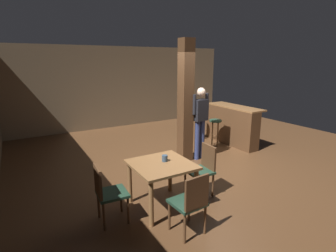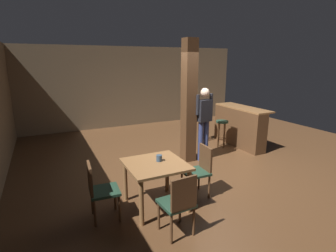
# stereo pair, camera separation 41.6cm
# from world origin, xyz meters

# --- Properties ---
(ground_plane) EXTENTS (10.80, 10.80, 0.00)m
(ground_plane) POSITION_xyz_m (0.00, 0.00, 0.00)
(ground_plane) COLOR #4C301C
(wall_back) EXTENTS (8.00, 0.10, 2.80)m
(wall_back) POSITION_xyz_m (0.00, 4.50, 1.40)
(wall_back) COLOR #756047
(wall_back) RESTS_ON ground_plane
(pillar) EXTENTS (0.28, 0.28, 2.80)m
(pillar) POSITION_xyz_m (-0.11, 0.51, 1.40)
(pillar) COLOR #4C301C
(pillar) RESTS_ON ground_plane
(dining_table) EXTENTS (0.92, 0.92, 0.75)m
(dining_table) POSITION_xyz_m (-1.61, -1.04, 0.62)
(dining_table) COLOR brown
(dining_table) RESTS_ON ground_plane
(chair_south) EXTENTS (0.45, 0.45, 0.89)m
(chair_south) POSITION_xyz_m (-1.63, -1.87, 0.51)
(chair_south) COLOR #1E3828
(chair_south) RESTS_ON ground_plane
(chair_west) EXTENTS (0.45, 0.45, 0.89)m
(chair_west) POSITION_xyz_m (-2.51, -1.03, 0.51)
(chair_west) COLOR #1E3828
(chair_west) RESTS_ON ground_plane
(chair_east) EXTENTS (0.44, 0.44, 0.89)m
(chair_east) POSITION_xyz_m (-0.79, -1.05, 0.51)
(chair_east) COLOR #1E3828
(chair_east) RESTS_ON ground_plane
(napkin_cup) EXTENTS (0.09, 0.09, 0.10)m
(napkin_cup) POSITION_xyz_m (-1.53, -0.99, 0.80)
(napkin_cup) COLOR #33475B
(napkin_cup) RESTS_ON dining_table
(standing_person) EXTENTS (0.47, 0.23, 1.72)m
(standing_person) POSITION_xyz_m (0.22, 0.38, 1.00)
(standing_person) COLOR black
(standing_person) RESTS_ON ground_plane
(bar_counter) EXTENTS (0.56, 1.74, 1.08)m
(bar_counter) POSITION_xyz_m (1.73, 0.88, 0.55)
(bar_counter) COLOR brown
(bar_counter) RESTS_ON ground_plane
(bar_stool_near) EXTENTS (0.33, 0.33, 0.74)m
(bar_stool_near) POSITION_xyz_m (1.20, 0.96, 0.55)
(bar_stool_near) COLOR #1E3828
(bar_stool_near) RESTS_ON ground_plane
(bar_stool_mid) EXTENTS (0.34, 0.34, 0.76)m
(bar_stool_mid) POSITION_xyz_m (1.15, 1.68, 0.57)
(bar_stool_mid) COLOR #1E3828
(bar_stool_mid) RESTS_ON ground_plane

